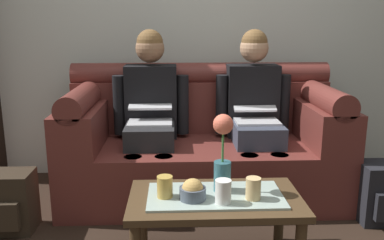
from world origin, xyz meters
TOP-DOWN VIEW (x-y plane):
  - couch at (-0.00, 1.17)m, footprint 1.99×0.88m
  - person_left at (-0.38, 1.17)m, footprint 0.56×0.67m
  - person_right at (0.38, 1.17)m, footprint 0.56×0.67m
  - coffee_table at (0.00, 0.22)m, footprint 0.90×0.51m
  - flower_vase at (0.04, 0.27)m, footprint 0.11×0.11m
  - snack_bowl at (-0.12, 0.17)m, footprint 0.14×0.14m
  - cup_near_left at (-0.26, 0.20)m, footprint 0.08×0.08m
  - cup_near_right at (0.19, 0.15)m, footprint 0.08×0.08m
  - cup_far_center at (0.03, 0.11)m, footprint 0.08×0.08m
  - backpack_right at (1.13, 0.65)m, footprint 0.30×0.28m
  - backpack_left at (-1.24, 0.62)m, footprint 0.32×0.27m

SIDE VIEW (x-z plane):
  - backpack_left at x=-1.24m, z-range 0.00..0.38m
  - backpack_right at x=1.13m, z-range 0.00..0.39m
  - coffee_table at x=0.00m, z-range 0.13..0.53m
  - couch at x=0.00m, z-range -0.11..0.86m
  - snack_bowl at x=-0.12m, z-range 0.38..0.49m
  - cup_near_left at x=-0.26m, z-range 0.39..0.50m
  - cup_near_right at x=0.19m, z-range 0.39..0.50m
  - cup_far_center at x=0.03m, z-range 0.39..0.51m
  - flower_vase at x=0.04m, z-range 0.40..0.82m
  - person_right at x=0.38m, z-range 0.05..1.27m
  - person_left at x=-0.38m, z-range 0.05..1.27m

